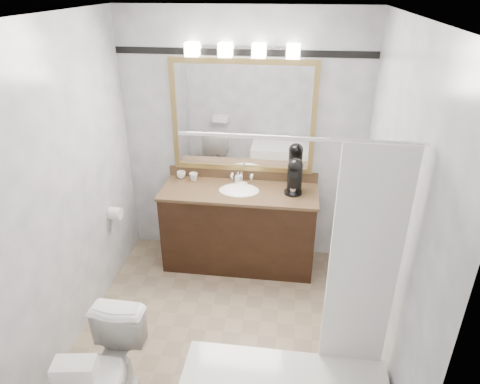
{
  "coord_description": "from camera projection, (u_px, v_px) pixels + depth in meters",
  "views": [
    {
      "loc": [
        0.5,
        -2.68,
        2.7
      ],
      "look_at": [
        0.1,
        0.35,
        1.17
      ],
      "focal_mm": 32.0,
      "sensor_mm": 36.0,
      "label": 1
    }
  ],
  "objects": [
    {
      "name": "soap_bar",
      "position": [
        242.0,
        184.0,
        4.26
      ],
      "size": [
        0.1,
        0.08,
        0.03
      ],
      "primitive_type": "cube",
      "rotation": [
        0.0,
        0.0,
        -0.39
      ],
      "color": "beige",
      "rests_on": "vanity"
    },
    {
      "name": "toilet",
      "position": [
        106.0,
        374.0,
        2.84
      ],
      "size": [
        0.4,
        0.69,
        0.69
      ],
      "primitive_type": "imported",
      "rotation": [
        0.0,
        0.0,
        -0.03
      ],
      "color": "white",
      "rests_on": "ground"
    },
    {
      "name": "mirror",
      "position": [
        243.0,
        117.0,
        4.11
      ],
      "size": [
        1.4,
        0.04,
        1.1
      ],
      "color": "#A18548",
      "rests_on": "room"
    },
    {
      "name": "accent_stripe",
      "position": [
        243.0,
        52.0,
        3.85
      ],
      "size": [
        2.4,
        0.01,
        0.06
      ],
      "primitive_type": "cube",
      "color": "black",
      "rests_on": "room"
    },
    {
      "name": "tissue_box",
      "position": [
        75.0,
        369.0,
        2.4
      ],
      "size": [
        0.25,
        0.17,
        0.1
      ],
      "primitive_type": "cube",
      "rotation": [
        0.0,
        0.0,
        0.16
      ],
      "color": "white",
      "rests_on": "toilet"
    },
    {
      "name": "vanity_light_bar",
      "position": [
        242.0,
        50.0,
        3.78
      ],
      "size": [
        1.02,
        0.14,
        0.12
      ],
      "color": "silver",
      "rests_on": "room"
    },
    {
      "name": "room",
      "position": [
        220.0,
        202.0,
        3.09
      ],
      "size": [
        2.42,
        2.62,
        2.52
      ],
      "color": "gray",
      "rests_on": "ground"
    },
    {
      "name": "cup_right",
      "position": [
        194.0,
        177.0,
        4.35
      ],
      "size": [
        0.11,
        0.11,
        0.08
      ],
      "primitive_type": "imported",
      "rotation": [
        0.0,
        0.0,
        -0.39
      ],
      "color": "white",
      "rests_on": "vanity"
    },
    {
      "name": "tp_roll",
      "position": [
        115.0,
        213.0,
        4.06
      ],
      "size": [
        0.11,
        0.12,
        0.12
      ],
      "primitive_type": "cylinder",
      "rotation": [
        0.0,
        1.57,
        0.0
      ],
      "color": "white",
      "rests_on": "room"
    },
    {
      "name": "coffee_maker",
      "position": [
        295.0,
        175.0,
        4.07
      ],
      "size": [
        0.17,
        0.22,
        0.34
      ],
      "rotation": [
        0.0,
        0.0,
        -0.14
      ],
      "color": "black",
      "rests_on": "vanity"
    },
    {
      "name": "soap_bottle_a",
      "position": [
        238.0,
        177.0,
        4.29
      ],
      "size": [
        0.07,
        0.07,
        0.12
      ],
      "primitive_type": "imported",
      "rotation": [
        0.0,
        0.0,
        -0.33
      ],
      "color": "white",
      "rests_on": "vanity"
    },
    {
      "name": "cup_left",
      "position": [
        181.0,
        175.0,
        4.4
      ],
      "size": [
        0.1,
        0.1,
        0.07
      ],
      "primitive_type": "imported",
      "rotation": [
        0.0,
        0.0,
        0.09
      ],
      "color": "white",
      "rests_on": "vanity"
    },
    {
      "name": "vanity",
      "position": [
        239.0,
        226.0,
        4.35
      ],
      "size": [
        1.53,
        0.58,
        0.97
      ],
      "color": "black",
      "rests_on": "ground"
    }
  ]
}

